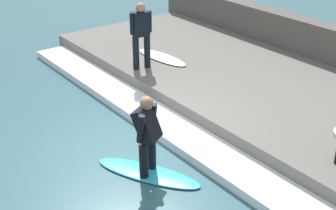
{
  "coord_description": "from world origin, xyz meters",
  "views": [
    {
      "loc": [
        -4.18,
        -6.57,
        4.8
      ],
      "look_at": [
        0.81,
        0.0,
        0.7
      ],
      "focal_mm": 50.0,
      "sensor_mm": 36.0,
      "label": 1
    }
  ],
  "objects_px": {
    "surfer_riding": "(147,132)",
    "surfboard_waiting_near": "(162,57)",
    "surfer_waiting_near": "(141,32)",
    "surfboard_riding": "(148,173)"
  },
  "relations": [
    {
      "from": "surfer_waiting_near",
      "to": "surfboard_riding",
      "type": "bearing_deg",
      "value": -122.95
    },
    {
      "from": "surfer_waiting_near",
      "to": "surfboard_waiting_near",
      "type": "relative_size",
      "value": 0.93
    },
    {
      "from": "surfer_waiting_near",
      "to": "surfboard_waiting_near",
      "type": "height_order",
      "value": "surfer_waiting_near"
    },
    {
      "from": "surfer_riding",
      "to": "surfboard_waiting_near",
      "type": "relative_size",
      "value": 0.83
    },
    {
      "from": "surfer_riding",
      "to": "surfer_waiting_near",
      "type": "xyz_separation_m",
      "value": [
        2.19,
        3.38,
        0.48
      ]
    },
    {
      "from": "surfboard_riding",
      "to": "surfboard_waiting_near",
      "type": "xyz_separation_m",
      "value": [
        2.99,
        3.62,
        0.42
      ]
    },
    {
      "from": "surfboard_riding",
      "to": "surfer_waiting_near",
      "type": "bearing_deg",
      "value": 57.05
    },
    {
      "from": "surfer_riding",
      "to": "surfer_waiting_near",
      "type": "distance_m",
      "value": 4.05
    },
    {
      "from": "surfer_waiting_near",
      "to": "surfer_riding",
      "type": "bearing_deg",
      "value": -122.95
    },
    {
      "from": "surfer_riding",
      "to": "surfer_waiting_near",
      "type": "height_order",
      "value": "surfer_waiting_near"
    }
  ]
}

